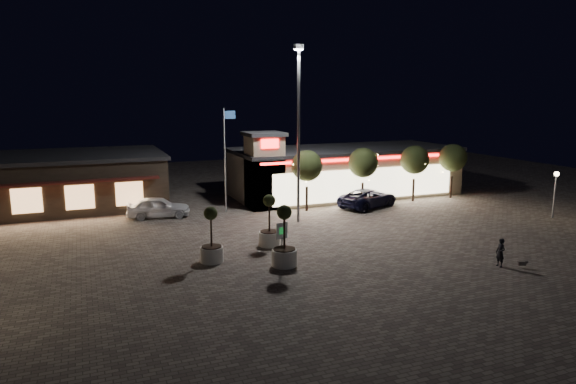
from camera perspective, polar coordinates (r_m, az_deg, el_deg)
name	(u,v)px	position (r m, az deg, el deg)	size (l,w,h in m)	color
ground	(321,257)	(29.22, 3.70, -7.19)	(90.00, 90.00, 0.00)	slate
retail_building	(341,171)	(46.71, 5.87, 2.34)	(20.40, 8.40, 6.10)	tan
restaurant_building	(59,180)	(45.56, -24.07, 1.18)	(16.40, 11.00, 4.30)	#382D23
floodlight_pole	(299,124)	(35.97, 1.18, 7.60)	(0.60, 0.40, 12.38)	gray
flagpole	(226,151)	(39.61, -6.92, 4.52)	(0.95, 0.10, 8.00)	white
lamp_post_east	(556,185)	(42.48, 27.59, 0.67)	(0.36, 0.36, 3.48)	gray
string_tree_a	(307,166)	(39.84, 2.12, 2.91)	(2.42, 2.42, 4.79)	#332319
string_tree_b	(363,163)	(42.11, 8.35, 3.23)	(2.42, 2.42, 4.79)	#332319
string_tree_c	(415,160)	(44.83, 13.89, 3.48)	(2.42, 2.42, 4.79)	#332319
string_tree_d	(453,158)	(47.27, 17.84, 3.63)	(2.42, 2.42, 4.79)	#332319
pickup_truck	(368,198)	(42.12, 8.91, -0.65)	(2.52, 5.47, 1.52)	black
white_sedan	(158,207)	(39.30, -14.21, -1.64)	(1.85, 4.59, 1.57)	silver
pedestrian	(500,253)	(29.54, 22.53, -6.25)	(0.56, 0.37, 1.54)	black
dog	(523,263)	(29.94, 24.70, -7.16)	(0.54, 0.34, 0.29)	#59514C
planter_left	(212,245)	(28.35, -8.49, -5.84)	(1.26, 1.26, 3.09)	silver
planter_mid	(284,247)	(27.38, -0.41, -6.16)	(1.35, 1.35, 3.33)	silver
planter_right	(269,230)	(31.01, -2.08, -4.24)	(1.29, 1.29, 3.16)	silver
valet_sign	(282,234)	(28.24, -0.67, -4.67)	(0.70, 0.20, 2.12)	gray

